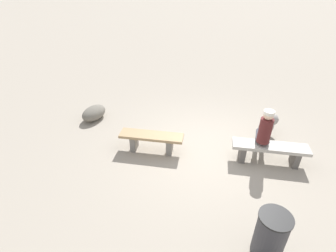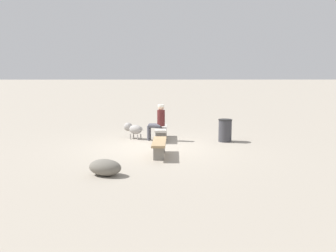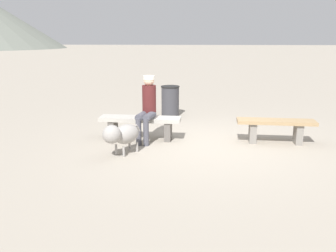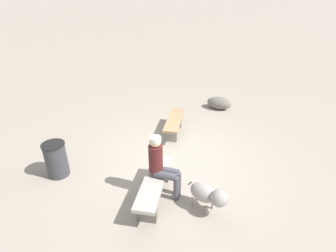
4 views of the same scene
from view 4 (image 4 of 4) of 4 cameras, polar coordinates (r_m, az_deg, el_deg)
The scene contains 7 objects.
ground at distance 6.80m, azimuth 1.79°, elevation -7.43°, with size 210.00×210.00×0.06m, color #9E9384.
bench_left at distance 7.79m, azimuth 1.36°, elevation 0.64°, with size 1.55×0.44×0.48m.
bench_right at distance 5.51m, azimuth -2.97°, elevation -12.40°, with size 1.70×0.47×0.47m.
seated_person at distance 5.37m, azimuth -1.47°, elevation -7.88°, with size 0.38×0.66×1.34m.
dog at distance 5.28m, azimuth 8.52°, elevation -14.12°, with size 0.66×0.79×0.60m.
trash_bin at distance 6.58m, azimuth -22.58°, elevation -6.56°, with size 0.50×0.50×0.82m.
boulder at distance 9.64m, azimuth 10.72°, elevation 4.80°, with size 0.84×0.52×0.41m, color #6B665B.
Camera 4 is at (5.52, 0.64, 3.90)m, focal length 28.81 mm.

